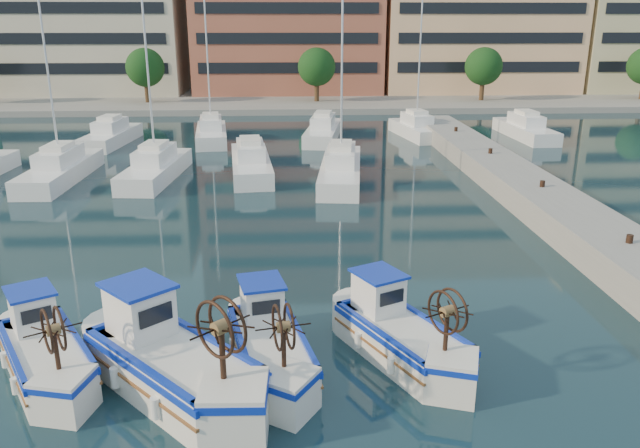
{
  "coord_description": "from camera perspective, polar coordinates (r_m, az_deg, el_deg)",
  "views": [
    {
      "loc": [
        0.81,
        -14.46,
        8.76
      ],
      "look_at": [
        1.97,
        7.84,
        1.5
      ],
      "focal_mm": 35.0,
      "sensor_mm": 36.0,
      "label": 1
    }
  ],
  "objects": [
    {
      "name": "fishing_boat_a",
      "position": [
        17.83,
        -23.9,
        -10.49
      ],
      "size": [
        3.52,
        4.27,
        2.6
      ],
      "rotation": [
        0.0,
        0.0,
        0.55
      ],
      "color": "silver",
      "rests_on": "ground"
    },
    {
      "name": "quay",
      "position": [
        26.83,
        24.23,
        -1.34
      ],
      "size": [
        3.0,
        60.0,
        1.2
      ],
      "primitive_type": "cube",
      "color": "gray",
      "rests_on": "ground"
    },
    {
      "name": "yacht_marina",
      "position": [
        42.65,
        -6.45,
        6.77
      ],
      "size": [
        39.75,
        22.93,
        11.5
      ],
      "color": "white",
      "rests_on": "ground"
    },
    {
      "name": "fishing_boat_c",
      "position": [
        16.71,
        -4.63,
        -10.78
      ],
      "size": [
        2.56,
        4.37,
        2.65
      ],
      "rotation": [
        0.0,
        0.0,
        0.22
      ],
      "color": "silver",
      "rests_on": "ground"
    },
    {
      "name": "ground",
      "position": [
        16.93,
        -5.43,
        -13.24
      ],
      "size": [
        300.0,
        300.0,
        0.0
      ],
      "primitive_type": "plane",
      "color": "#18303F",
      "rests_on": "ground"
    },
    {
      "name": "waterfront",
      "position": [
        79.98,
        3.25,
        19.66
      ],
      "size": [
        180.0,
        40.0,
        25.6
      ],
      "color": "gray",
      "rests_on": "ground"
    },
    {
      "name": "fishing_boat_d",
      "position": [
        17.29,
        7.22,
        -9.76
      ],
      "size": [
        3.44,
        4.47,
        2.7
      ],
      "rotation": [
        0.0,
        0.0,
        0.47
      ],
      "color": "silver",
      "rests_on": "ground"
    },
    {
      "name": "fishing_boat_b",
      "position": [
        16.06,
        -13.63,
        -11.91
      ],
      "size": [
        4.88,
        5.01,
        3.21
      ],
      "rotation": [
        0.0,
        0.0,
        0.75
      ],
      "color": "silver",
      "rests_on": "ground"
    }
  ]
}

